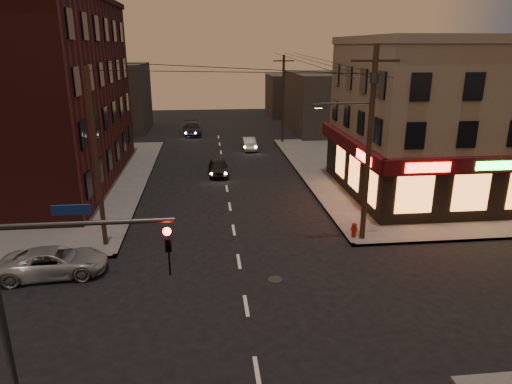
{
  "coord_description": "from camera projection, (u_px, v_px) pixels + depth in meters",
  "views": [
    {
      "loc": [
        -1.37,
        -16.11,
        10.04
      ],
      "look_at": [
        0.96,
        5.04,
        3.2
      ],
      "focal_mm": 32.0,
      "sensor_mm": 36.0,
      "label": 1
    }
  ],
  "objects": [
    {
      "name": "ground",
      "position": [
        246.0,
        306.0,
        18.46
      ],
      "size": [
        120.0,
        120.0,
        0.0
      ],
      "primitive_type": "plane",
      "color": "black",
      "rests_on": "ground"
    },
    {
      "name": "sidewalk_ne",
      "position": [
        439.0,
        170.0,
        38.29
      ],
      "size": [
        24.0,
        28.0,
        0.15
      ],
      "primitive_type": "cube",
      "color": "#514F4C",
      "rests_on": "ground"
    },
    {
      "name": "pizza_building",
      "position": [
        460.0,
        118.0,
        31.19
      ],
      "size": [
        15.85,
        12.85,
        10.5
      ],
      "color": "gray",
      "rests_on": "sidewalk_ne"
    },
    {
      "name": "brick_apartment",
      "position": [
        22.0,
        95.0,
        32.89
      ],
      "size": [
        12.0,
        20.0,
        13.0
      ],
      "primitive_type": "cube",
      "color": "#421715",
      "rests_on": "sidewalk_nw"
    },
    {
      "name": "bg_building_ne_a",
      "position": [
        334.0,
        103.0,
        54.8
      ],
      "size": [
        10.0,
        12.0,
        7.0
      ],
      "primitive_type": "cube",
      "color": "#3F3D3A",
      "rests_on": "ground"
    },
    {
      "name": "bg_building_nw",
      "position": [
        109.0,
        98.0,
        55.62
      ],
      "size": [
        9.0,
        10.0,
        8.0
      ],
      "primitive_type": "cube",
      "color": "#3F3D3A",
      "rests_on": "ground"
    },
    {
      "name": "bg_building_ne_b",
      "position": [
        295.0,
        95.0,
        67.99
      ],
      "size": [
        8.0,
        8.0,
        6.0
      ],
      "primitive_type": "cube",
      "color": "#3F3D3A",
      "rests_on": "ground"
    },
    {
      "name": "utility_pole_main",
      "position": [
        368.0,
        135.0,
        22.88
      ],
      "size": [
        4.2,
        0.44,
        10.0
      ],
      "color": "#382619",
      "rests_on": "sidewalk_ne"
    },
    {
      "name": "utility_pole_far",
      "position": [
        283.0,
        99.0,
        48.02
      ],
      "size": [
        0.26,
        0.26,
        9.0
      ],
      "primitive_type": "cylinder",
      "color": "#382619",
      "rests_on": "sidewalk_ne"
    },
    {
      "name": "utility_pole_west",
      "position": [
        97.0,
        160.0,
        22.48
      ],
      "size": [
        0.24,
        0.24,
        9.0
      ],
      "primitive_type": "cylinder",
      "color": "#382619",
      "rests_on": "sidewalk_nw"
    },
    {
      "name": "traffic_signal",
      "position": [
        42.0,
        294.0,
        11.3
      ],
      "size": [
        4.49,
        0.32,
        6.47
      ],
      "color": "#333538",
      "rests_on": "ground"
    },
    {
      "name": "suv_cross",
      "position": [
        54.0,
        262.0,
        20.77
      ],
      "size": [
        4.79,
        2.5,
        1.29
      ],
      "primitive_type": "imported",
      "rotation": [
        0.0,
        0.0,
        1.65
      ],
      "color": "gray",
      "rests_on": "ground"
    },
    {
      "name": "sedan_near",
      "position": [
        218.0,
        167.0,
        36.91
      ],
      "size": [
        1.63,
        3.88,
        1.31
      ],
      "primitive_type": "imported",
      "rotation": [
        0.0,
        0.0,
        0.02
      ],
      "color": "black",
      "rests_on": "ground"
    },
    {
      "name": "sedan_mid",
      "position": [
        249.0,
        144.0,
        46.03
      ],
      "size": [
        1.4,
        3.67,
        1.2
      ],
      "primitive_type": "imported",
      "rotation": [
        0.0,
        0.0,
        0.04
      ],
      "color": "slate",
      "rests_on": "ground"
    },
    {
      "name": "sedan_far",
      "position": [
        192.0,
        129.0,
        53.65
      ],
      "size": [
        2.31,
        5.11,
        1.45
      ],
      "primitive_type": "imported",
      "rotation": [
        0.0,
        0.0,
        0.06
      ],
      "color": "black",
      "rests_on": "ground"
    },
    {
      "name": "fire_hydrant",
      "position": [
        354.0,
        229.0,
        24.62
      ],
      "size": [
        0.37,
        0.37,
        0.82
      ],
      "rotation": [
        0.0,
        0.0,
        0.35
      ],
      "color": "maroon",
      "rests_on": "sidewalk_ne"
    }
  ]
}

